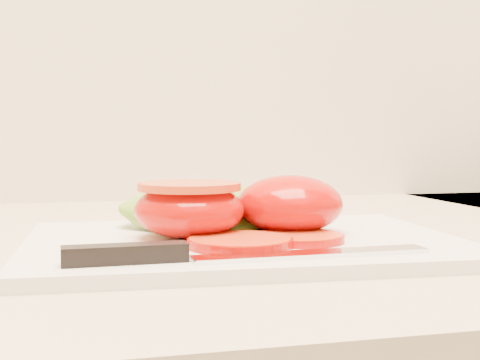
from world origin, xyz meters
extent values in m
cube|color=beige|center=(0.00, 1.68, 0.92)|extent=(3.92, 0.65, 0.03)
cube|color=silver|center=(-0.19, 1.59, 0.94)|extent=(0.35, 0.26, 0.01)
ellipsoid|color=#BD0302|center=(-0.15, 1.60, 0.96)|extent=(0.09, 0.09, 0.05)
ellipsoid|color=#BD0302|center=(-0.23, 1.60, 0.96)|extent=(0.09, 0.09, 0.04)
cylinder|color=red|center=(-0.23, 1.60, 0.98)|extent=(0.08, 0.08, 0.01)
cylinder|color=#DA4F25|center=(-0.20, 1.54, 0.94)|extent=(0.07, 0.07, 0.01)
cylinder|color=#DA4F25|center=(-0.15, 1.56, 0.94)|extent=(0.07, 0.07, 0.01)
ellipsoid|color=olive|center=(-0.20, 1.66, 0.96)|extent=(0.18, 0.13, 0.03)
ellipsoid|color=olive|center=(-0.16, 1.66, 0.95)|extent=(0.14, 0.13, 0.03)
cube|color=silver|center=(-0.17, 1.50, 0.94)|extent=(0.16, 0.02, 0.00)
cube|color=black|center=(-0.29, 1.50, 0.95)|extent=(0.08, 0.02, 0.01)
camera|label=1|loc=(-0.32, 1.08, 1.02)|focal=50.00mm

